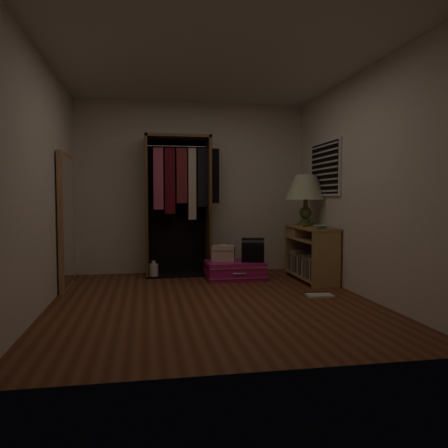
{
  "coord_description": "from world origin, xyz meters",
  "views": [
    {
      "loc": [
        -0.72,
        -4.71,
        1.14
      ],
      "look_at": [
        0.3,
        0.95,
        0.8
      ],
      "focal_mm": 35.0,
      "sensor_mm": 36.0,
      "label": 1
    }
  ],
  "objects_px": {
    "black_bag": "(253,249)",
    "table_lamp": "(306,189)",
    "open_wardrobe": "(181,193)",
    "train_case": "(223,253)",
    "console_bookshelf": "(310,252)",
    "pink_suitcase": "(235,270)",
    "white_jug": "(154,270)",
    "floor_mirror": "(66,221)"
  },
  "relations": [
    {
      "from": "train_case",
      "to": "table_lamp",
      "type": "distance_m",
      "value": 1.5
    },
    {
      "from": "pink_suitcase",
      "to": "black_bag",
      "type": "height_order",
      "value": "black_bag"
    },
    {
      "from": "console_bookshelf",
      "to": "white_jug",
      "type": "xyz_separation_m",
      "value": [
        -2.15,
        0.56,
        -0.29
      ]
    },
    {
      "from": "floor_mirror",
      "to": "train_case",
      "type": "height_order",
      "value": "floor_mirror"
    },
    {
      "from": "open_wardrobe",
      "to": "pink_suitcase",
      "type": "xyz_separation_m",
      "value": [
        0.71,
        -0.49,
        -1.09
      ]
    },
    {
      "from": "black_bag",
      "to": "white_jug",
      "type": "distance_m",
      "value": 1.47
    },
    {
      "from": "white_jug",
      "to": "open_wardrobe",
      "type": "bearing_deg",
      "value": 22.31
    },
    {
      "from": "pink_suitcase",
      "to": "open_wardrobe",
      "type": "bearing_deg",
      "value": 144.86
    },
    {
      "from": "white_jug",
      "to": "train_case",
      "type": "bearing_deg",
      "value": -14.22
    },
    {
      "from": "console_bookshelf",
      "to": "black_bag",
      "type": "bearing_deg",
      "value": 168.25
    },
    {
      "from": "pink_suitcase",
      "to": "black_bag",
      "type": "bearing_deg",
      "value": -17.8
    },
    {
      "from": "console_bookshelf",
      "to": "table_lamp",
      "type": "relative_size",
      "value": 1.55
    },
    {
      "from": "console_bookshelf",
      "to": "floor_mirror",
      "type": "height_order",
      "value": "floor_mirror"
    },
    {
      "from": "black_bag",
      "to": "open_wardrobe",
      "type": "bearing_deg",
      "value": 164.25
    },
    {
      "from": "floor_mirror",
      "to": "white_jug",
      "type": "distance_m",
      "value": 1.45
    },
    {
      "from": "open_wardrobe",
      "to": "black_bag",
      "type": "distance_m",
      "value": 1.37
    },
    {
      "from": "floor_mirror",
      "to": "pink_suitcase",
      "type": "height_order",
      "value": "floor_mirror"
    },
    {
      "from": "pink_suitcase",
      "to": "white_jug",
      "type": "bearing_deg",
      "value": 163.47
    },
    {
      "from": "train_case",
      "to": "white_jug",
      "type": "relative_size",
      "value": 1.54
    },
    {
      "from": "table_lamp",
      "to": "black_bag",
      "type": "bearing_deg",
      "value": -177.66
    },
    {
      "from": "console_bookshelf",
      "to": "train_case",
      "type": "bearing_deg",
      "value": 165.22
    },
    {
      "from": "pink_suitcase",
      "to": "floor_mirror",
      "type": "bearing_deg",
      "value": -173.49
    },
    {
      "from": "floor_mirror",
      "to": "train_case",
      "type": "distance_m",
      "value": 2.15
    },
    {
      "from": "white_jug",
      "to": "black_bag",
      "type": "bearing_deg",
      "value": -16.06
    },
    {
      "from": "console_bookshelf",
      "to": "train_case",
      "type": "xyz_separation_m",
      "value": [
        -1.17,
        0.31,
        -0.03
      ]
    },
    {
      "from": "pink_suitcase",
      "to": "train_case",
      "type": "distance_m",
      "value": 0.29
    },
    {
      "from": "floor_mirror",
      "to": "train_case",
      "type": "relative_size",
      "value": 4.59
    },
    {
      "from": "black_bag",
      "to": "table_lamp",
      "type": "height_order",
      "value": "table_lamp"
    },
    {
      "from": "console_bookshelf",
      "to": "white_jug",
      "type": "relative_size",
      "value": 4.64
    },
    {
      "from": "open_wardrobe",
      "to": "train_case",
      "type": "relative_size",
      "value": 5.54
    },
    {
      "from": "table_lamp",
      "to": "train_case",
      "type": "bearing_deg",
      "value": 174.39
    },
    {
      "from": "table_lamp",
      "to": "white_jug",
      "type": "bearing_deg",
      "value": 170.42
    },
    {
      "from": "open_wardrobe",
      "to": "table_lamp",
      "type": "distance_m",
      "value": 1.82
    },
    {
      "from": "pink_suitcase",
      "to": "white_jug",
      "type": "relative_size",
      "value": 3.43
    },
    {
      "from": "open_wardrobe",
      "to": "pink_suitcase",
      "type": "relative_size",
      "value": 2.48
    },
    {
      "from": "pink_suitcase",
      "to": "black_bag",
      "type": "relative_size",
      "value": 2.34
    },
    {
      "from": "console_bookshelf",
      "to": "open_wardrobe",
      "type": "height_order",
      "value": "open_wardrobe"
    },
    {
      "from": "pink_suitcase",
      "to": "console_bookshelf",
      "type": "bearing_deg",
      "value": -13.76
    },
    {
      "from": "open_wardrobe",
      "to": "black_bag",
      "type": "relative_size",
      "value": 5.81
    },
    {
      "from": "pink_suitcase",
      "to": "black_bag",
      "type": "xyz_separation_m",
      "value": [
        0.25,
        -0.08,
        0.3
      ]
    },
    {
      "from": "train_case",
      "to": "table_lamp",
      "type": "relative_size",
      "value": 0.51
    },
    {
      "from": "open_wardrobe",
      "to": "white_jug",
      "type": "xyz_separation_m",
      "value": [
        -0.41,
        -0.17,
        -1.12
      ]
    }
  ]
}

